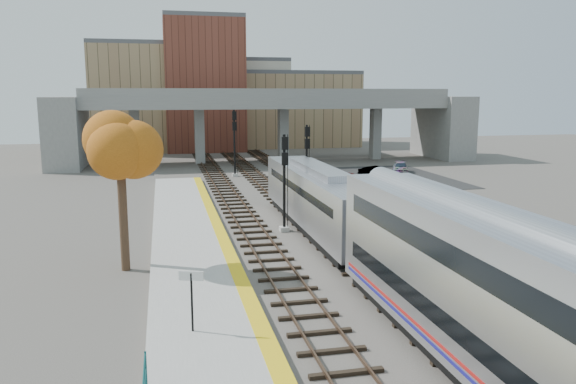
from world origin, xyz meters
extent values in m
plane|color=#47423D|center=(0.00, 0.00, 0.00)|extent=(160.00, 160.00, 0.00)
cube|color=#9E9E99|center=(-7.25, 0.00, 0.17)|extent=(4.50, 60.00, 0.35)
cube|color=yellow|center=(-5.35, 0.00, 0.35)|extent=(0.70, 60.00, 0.01)
cube|color=black|center=(-3.20, 12.50, 0.07)|extent=(2.50, 95.00, 0.14)
cube|color=brown|center=(-3.92, 12.50, 0.18)|extent=(0.07, 95.00, 0.14)
cube|color=brown|center=(-2.48, 12.50, 0.18)|extent=(0.07, 95.00, 0.14)
cube|color=black|center=(1.00, 12.50, 0.07)|extent=(2.50, 95.00, 0.14)
cube|color=brown|center=(0.28, 12.50, 0.18)|extent=(0.07, 95.00, 0.14)
cube|color=brown|center=(1.72, 12.50, 0.18)|extent=(0.07, 95.00, 0.14)
cube|color=black|center=(5.00, 12.50, 0.07)|extent=(2.50, 95.00, 0.14)
cube|color=brown|center=(4.28, 12.50, 0.18)|extent=(0.07, 95.00, 0.14)
cube|color=brown|center=(5.72, 12.50, 0.18)|extent=(0.07, 95.00, 0.14)
cube|color=slate|center=(5.00, 45.00, 7.75)|extent=(46.00, 10.00, 1.50)
cube|color=slate|center=(5.00, 40.20, 9.00)|extent=(46.00, 0.20, 1.00)
cube|color=slate|center=(5.00, 49.80, 9.00)|extent=(46.00, 0.20, 1.00)
cube|color=slate|center=(-12.00, 45.00, 3.50)|extent=(1.20, 1.60, 7.00)
cube|color=slate|center=(-4.00, 45.00, 3.50)|extent=(1.20, 1.60, 7.00)
cube|color=slate|center=(7.00, 45.00, 3.50)|extent=(1.20, 1.60, 7.00)
cube|color=slate|center=(20.00, 45.00, 3.50)|extent=(1.20, 1.60, 7.00)
cube|color=slate|center=(-20.00, 45.00, 4.25)|extent=(4.00, 12.00, 8.50)
cube|color=slate|center=(30.00, 45.00, 4.25)|extent=(4.00, 12.00, 8.50)
cube|color=#957C56|center=(-10.00, 65.00, 8.00)|extent=(18.00, 14.00, 16.00)
cube|color=#4C4C4F|center=(-10.00, 65.00, 16.30)|extent=(18.00, 14.00, 0.60)
cube|color=beige|center=(4.00, 70.00, 7.00)|extent=(16.00, 16.00, 14.00)
cube|color=#4C4C4F|center=(4.00, 70.00, 14.30)|extent=(16.00, 16.00, 0.60)
cube|color=brown|center=(-2.00, 62.00, 10.00)|extent=(12.00, 10.00, 20.00)
cube|color=#4C4C4F|center=(-2.00, 62.00, 20.30)|extent=(12.00, 10.00, 0.60)
cube|color=#957C56|center=(14.00, 68.00, 6.00)|extent=(20.00, 14.00, 12.00)
cube|color=#4C4C4F|center=(14.00, 68.00, 12.30)|extent=(20.00, 14.00, 0.60)
cube|color=black|center=(14.00, 28.00, 0.02)|extent=(14.00, 18.00, 0.04)
cube|color=#A8AAB2|center=(1.00, 6.34, 2.35)|extent=(3.00, 19.00, 3.20)
cube|color=black|center=(1.00, 15.86, 2.95)|extent=(2.20, 0.06, 1.10)
cube|color=black|center=(1.00, 6.34, 2.95)|extent=(3.02, 16.15, 0.50)
cube|color=black|center=(1.00, 6.34, 0.50)|extent=(2.70, 17.10, 0.50)
cube|color=#A8AAB2|center=(1.00, 6.34, 4.15)|extent=(1.60, 9.50, 0.40)
cube|color=#A8AAB2|center=(1.00, -16.26, 2.95)|extent=(3.00, 25.00, 4.60)
cube|color=black|center=(1.00, -16.26, 4.15)|extent=(3.02, 23.00, 0.75)
cube|color=black|center=(1.00, -16.26, 2.05)|extent=(3.02, 23.00, 0.65)
cube|color=#9E9E99|center=(-1.10, 7.02, 0.15)|extent=(0.60, 0.60, 0.30)
cylinder|color=black|center=(-1.10, 7.02, 3.17)|extent=(0.18, 0.18, 6.33)
cube|color=black|center=(-1.10, 6.77, 5.79)|extent=(0.41, 0.18, 0.81)
cube|color=black|center=(-1.10, 6.77, 4.79)|extent=(0.41, 0.18, 0.81)
cube|color=#9E9E99|center=(3.00, 17.12, 0.15)|extent=(0.60, 0.60, 0.30)
cylinder|color=black|center=(3.00, 17.12, 3.18)|extent=(0.18, 0.18, 6.35)
cube|color=black|center=(3.00, 16.87, 5.81)|extent=(0.41, 0.18, 0.82)
cube|color=black|center=(3.00, 16.87, 4.81)|extent=(0.41, 0.18, 0.82)
cube|color=#9E9E99|center=(-1.10, 32.29, 0.15)|extent=(0.60, 0.60, 0.30)
cylinder|color=black|center=(-1.10, 32.29, 3.60)|extent=(0.21, 0.21, 7.20)
cube|color=black|center=(-1.10, 32.04, 6.59)|extent=(0.46, 0.18, 0.93)
cube|color=black|center=(-1.10, 32.04, 5.45)|extent=(0.46, 0.18, 0.93)
cylinder|color=black|center=(-7.85, -8.32, 1.45)|extent=(0.08, 0.08, 2.20)
cube|color=white|center=(-7.85, -8.32, 2.45)|extent=(0.88, 0.30, 0.35)
cylinder|color=#382619|center=(-10.74, 0.81, 2.90)|extent=(0.44, 0.44, 5.81)
ellipsoid|color=orange|center=(-10.74, 0.81, 6.22)|extent=(3.60, 3.60, 4.15)
imported|color=#99999E|center=(9.34, 24.42, 0.60)|extent=(1.55, 3.38, 1.12)
imported|color=#99999E|center=(13.16, 27.02, 0.69)|extent=(3.27, 4.07, 1.30)
imported|color=#99999E|center=(17.53, 30.77, 0.63)|extent=(3.10, 4.38, 1.18)
camera|label=1|loc=(-8.67, -27.90, 8.90)|focal=35.00mm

